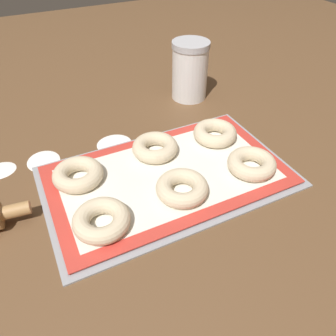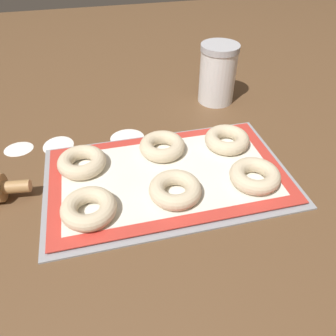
{
  "view_description": "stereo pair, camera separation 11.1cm",
  "coord_description": "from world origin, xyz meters",
  "views": [
    {
      "loc": [
        -0.24,
        -0.44,
        0.46
      ],
      "look_at": [
        -0.01,
        0.02,
        0.03
      ],
      "focal_mm": 35.0,
      "sensor_mm": 36.0,
      "label": 1
    },
    {
      "loc": [
        -0.13,
        -0.48,
        0.46
      ],
      "look_at": [
        -0.01,
        0.02,
        0.03
      ],
      "focal_mm": 35.0,
      "sensor_mm": 36.0,
      "label": 2
    }
  ],
  "objects": [
    {
      "name": "flour_canister",
      "position": [
        0.2,
        0.31,
        0.08
      ],
      "size": [
        0.1,
        0.1,
        0.16
      ],
      "color": "white",
      "rests_on": "ground_plane"
    },
    {
      "name": "flour_patch_near",
      "position": [
        -0.33,
        0.2,
        0.0
      ],
      "size": [
        0.07,
        0.06,
        0.0
      ],
      "color": "white",
      "rests_on": "ground_plane"
    },
    {
      "name": "bagel_front_center",
      "position": [
        -0.01,
        -0.05,
        0.03
      ],
      "size": [
        0.1,
        0.1,
        0.03
      ],
      "color": "beige",
      "rests_on": "baking_mat"
    },
    {
      "name": "bagel_back_center",
      "position": [
        -0.01,
        0.1,
        0.03
      ],
      "size": [
        0.1,
        0.1,
        0.03
      ],
      "color": "beige",
      "rests_on": "baking_mat"
    },
    {
      "name": "baking_tray",
      "position": [
        -0.01,
        0.02,
        0.0
      ],
      "size": [
        0.51,
        0.31,
        0.01
      ],
      "color": "#93969B",
      "rests_on": "ground_plane"
    },
    {
      "name": "bagel_front_left",
      "position": [
        -0.18,
        -0.06,
        0.03
      ],
      "size": [
        0.1,
        0.1,
        0.03
      ],
      "color": "beige",
      "rests_on": "baking_mat"
    },
    {
      "name": "ground_plane",
      "position": [
        0.0,
        0.0,
        0.0
      ],
      "size": [
        2.8,
        2.8,
        0.0
      ],
      "primitive_type": "plane",
      "color": "brown"
    },
    {
      "name": "flour_patch_side",
      "position": [
        -0.08,
        0.18,
        0.0
      ],
      "size": [
        0.08,
        0.08,
        0.0
      ],
      "color": "white",
      "rests_on": "ground_plane"
    },
    {
      "name": "bagel_back_right",
      "position": [
        0.14,
        0.08,
        0.03
      ],
      "size": [
        0.1,
        0.1,
        0.03
      ],
      "color": "beige",
      "rests_on": "baking_mat"
    },
    {
      "name": "flour_patch_far",
      "position": [
        -0.24,
        0.19,
        0.0
      ],
      "size": [
        0.07,
        0.08,
        0.0
      ],
      "color": "white",
      "rests_on": "ground_plane"
    },
    {
      "name": "bagel_front_right",
      "position": [
        0.15,
        -0.04,
        0.03
      ],
      "size": [
        0.1,
        0.1,
        0.03
      ],
      "color": "beige",
      "rests_on": "baking_mat"
    },
    {
      "name": "baking_mat",
      "position": [
        -0.01,
        0.02,
        0.01
      ],
      "size": [
        0.48,
        0.29,
        0.0
      ],
      "color": "red",
      "rests_on": "baking_tray"
    },
    {
      "name": "bagel_back_left",
      "position": [
        -0.18,
        0.08,
        0.03
      ],
      "size": [
        0.1,
        0.1,
        0.03
      ],
      "color": "beige",
      "rests_on": "baking_mat"
    }
  ]
}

